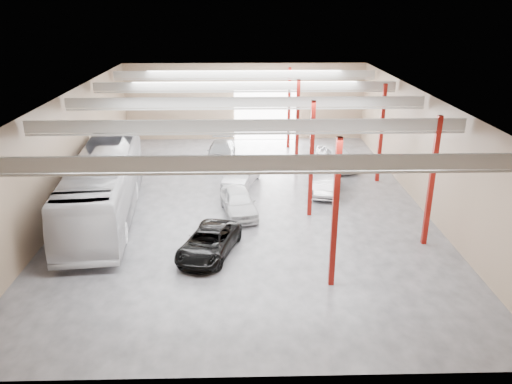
{
  "coord_description": "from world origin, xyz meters",
  "views": [
    {
      "loc": [
        -0.19,
        -29.91,
        12.29
      ],
      "look_at": [
        0.5,
        -3.77,
        2.2
      ],
      "focal_mm": 35.0,
      "sensor_mm": 36.0,
      "label": 1
    }
  ],
  "objects_px": {
    "coach_bus": "(103,187)",
    "car_row_b": "(242,174)",
    "black_sedan": "(209,242)",
    "car_row_c": "(221,152)",
    "car_right_near": "(327,180)",
    "car_right_far": "(337,157)",
    "car_row_a": "(239,202)"
  },
  "relations": [
    {
      "from": "black_sedan",
      "to": "car_right_far",
      "type": "height_order",
      "value": "car_right_far"
    },
    {
      "from": "black_sedan",
      "to": "car_right_near",
      "type": "distance_m",
      "value": 11.69
    },
    {
      "from": "car_row_a",
      "to": "car_row_b",
      "type": "xyz_separation_m",
      "value": [
        0.23,
        5.2,
        0.02
      ]
    },
    {
      "from": "car_right_near",
      "to": "car_row_b",
      "type": "bearing_deg",
      "value": 178.59
    },
    {
      "from": "car_row_a",
      "to": "car_right_near",
      "type": "distance_m",
      "value": 7.1
    },
    {
      "from": "coach_bus",
      "to": "car_right_near",
      "type": "bearing_deg",
      "value": 10.23
    },
    {
      "from": "car_right_near",
      "to": "car_right_far",
      "type": "relative_size",
      "value": 1.03
    },
    {
      "from": "coach_bus",
      "to": "car_row_a",
      "type": "height_order",
      "value": "coach_bus"
    },
    {
      "from": "black_sedan",
      "to": "car_row_c",
      "type": "relative_size",
      "value": 0.93
    },
    {
      "from": "car_right_near",
      "to": "black_sedan",
      "type": "bearing_deg",
      "value": -117.39
    },
    {
      "from": "coach_bus",
      "to": "black_sedan",
      "type": "xyz_separation_m",
      "value": [
        6.5,
        -4.88,
        -1.27
      ]
    },
    {
      "from": "car_row_c",
      "to": "car_right_far",
      "type": "bearing_deg",
      "value": -9.3
    },
    {
      "from": "black_sedan",
      "to": "car_row_b",
      "type": "xyz_separation_m",
      "value": [
        1.71,
        10.4,
        0.11
      ]
    },
    {
      "from": "car_right_far",
      "to": "coach_bus",
      "type": "bearing_deg",
      "value": -162.99
    },
    {
      "from": "car_row_a",
      "to": "car_right_near",
      "type": "relative_size",
      "value": 0.91
    },
    {
      "from": "black_sedan",
      "to": "car_row_c",
      "type": "height_order",
      "value": "car_row_c"
    },
    {
      "from": "car_row_b",
      "to": "car_right_near",
      "type": "height_order",
      "value": "car_right_near"
    },
    {
      "from": "car_row_b",
      "to": "car_row_c",
      "type": "distance_m",
      "value": 5.82
    },
    {
      "from": "car_row_b",
      "to": "car_right_far",
      "type": "height_order",
      "value": "car_right_far"
    },
    {
      "from": "car_row_b",
      "to": "car_row_c",
      "type": "xyz_separation_m",
      "value": [
        -1.71,
        5.56,
        -0.03
      ]
    },
    {
      "from": "car_right_near",
      "to": "car_row_c",
      "type": "bearing_deg",
      "value": 149.52
    },
    {
      "from": "car_right_near",
      "to": "car_row_a",
      "type": "bearing_deg",
      "value": -135.45
    },
    {
      "from": "car_row_c",
      "to": "car_right_far",
      "type": "height_order",
      "value": "car_right_far"
    },
    {
      "from": "coach_bus",
      "to": "car_row_b",
      "type": "height_order",
      "value": "coach_bus"
    },
    {
      "from": "car_row_c",
      "to": "car_right_near",
      "type": "height_order",
      "value": "car_right_near"
    },
    {
      "from": "car_row_a",
      "to": "car_right_near",
      "type": "height_order",
      "value": "car_right_near"
    },
    {
      "from": "black_sedan",
      "to": "car_row_c",
      "type": "bearing_deg",
      "value": 106.32
    },
    {
      "from": "black_sedan",
      "to": "car_row_a",
      "type": "bearing_deg",
      "value": 90.4
    },
    {
      "from": "car_row_a",
      "to": "coach_bus",
      "type": "bearing_deg",
      "value": 171.89
    },
    {
      "from": "car_right_near",
      "to": "coach_bus",
      "type": "bearing_deg",
      "value": -151.19
    },
    {
      "from": "car_row_c",
      "to": "car_right_far",
      "type": "xyz_separation_m",
      "value": [
        9.12,
        -1.8,
        0.07
      ]
    },
    {
      "from": "car_row_a",
      "to": "car_right_far",
      "type": "bearing_deg",
      "value": 39.14
    }
  ]
}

